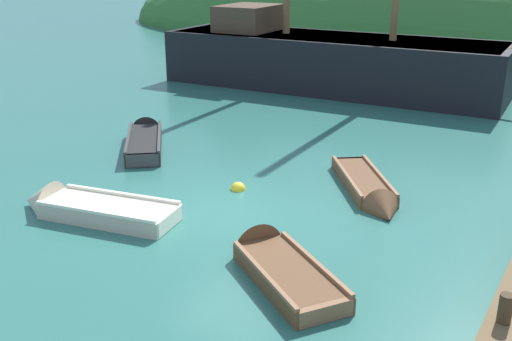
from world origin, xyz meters
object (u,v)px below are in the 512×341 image
rowboat_center (369,192)px  rowboat_near_dock (87,210)px  sailing_ship (328,68)px  buoy_yellow (238,189)px  rowboat_outer_right (276,266)px  rowboat_far (145,140)px

rowboat_center → rowboat_near_dock: size_ratio=0.89×
rowboat_center → sailing_ship: bearing=172.4°
rowboat_center → buoy_yellow: 3.15m
rowboat_outer_right → buoy_yellow: bearing=-12.8°
rowboat_center → rowboat_outer_right: 4.31m
sailing_ship → buoy_yellow: sailing_ship is taller
rowboat_center → buoy_yellow: (-2.85, -1.35, -0.08)m
sailing_ship → rowboat_center: size_ratio=4.97×
rowboat_outer_right → rowboat_far: size_ratio=0.90×
sailing_ship → rowboat_near_dock: sailing_ship is taller
rowboat_near_dock → rowboat_far: size_ratio=1.07×
rowboat_center → rowboat_outer_right: rowboat_outer_right is taller
buoy_yellow → rowboat_near_dock: bearing=-123.6°
rowboat_near_dock → buoy_yellow: size_ratio=10.38×
rowboat_center → rowboat_near_dock: bearing=-85.6°
rowboat_far → buoy_yellow: rowboat_far is taller
sailing_ship → rowboat_center: bearing=-63.1°
rowboat_far → rowboat_outer_right: bearing=-162.0°
rowboat_center → rowboat_far: bearing=-129.1°
rowboat_center → rowboat_near_dock: rowboat_near_dock is taller
sailing_ship → rowboat_far: bearing=-99.9°
rowboat_outer_right → rowboat_far: 8.42m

